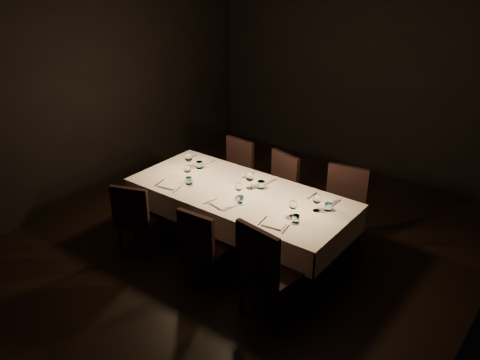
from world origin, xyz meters
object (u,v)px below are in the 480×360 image
Objects in this scene: chair_near_left at (136,216)px; chair_far_right at (343,206)px; chair_near_right at (267,268)px; chair_far_center at (278,187)px; chair_far_left at (235,170)px; chair_near_center at (203,244)px; dining_table at (240,197)px.

chair_far_right is at bearing -160.41° from chair_near_left.
chair_far_right reaches higher than chair_near_left.
chair_far_center is (-0.89, 1.54, -0.05)m from chair_near_right.
chair_near_right reaches higher than chair_far_left.
chair_far_center is (-0.08, 1.50, 0.02)m from chair_near_center.
chair_far_left is 1.61m from chair_far_right.
chair_far_right is at bearing 40.70° from dining_table.
chair_far_right is (0.88, 0.76, -0.15)m from dining_table.
chair_near_right is 1.13× the size of chair_far_left.
chair_near_left is 0.86× the size of chair_near_right.
chair_near_left is 1.01× the size of chair_near_center.
chair_near_right is 1.78m from chair_far_center.
chair_far_center reaches higher than dining_table.
chair_near_center is 0.86× the size of chair_near_right.
chair_near_center is 1.51m from chair_far_center.
dining_table is 2.57× the size of chair_far_right.
chair_near_right is (0.80, -0.04, 0.07)m from chair_near_center.
chair_near_left is (-0.87, -0.76, -0.19)m from dining_table.
chair_near_right is (0.89, -0.78, -0.12)m from dining_table.
chair_near_center is 0.97× the size of chair_far_left.
dining_table is 1.18m from chair_near_left.
chair_near_center is at bearing -126.81° from chair_far_right.
dining_table is 1.17m from chair_far_right.
chair_far_left is at bearing 168.09° from chair_far_right.
chair_far_center is at bearing -141.28° from chair_near_left.
chair_far_left reaches higher than chair_near_left.
dining_table is 1.13m from chair_far_left.
chair_near_left reaches higher than chair_near_center.
chair_far_center reaches higher than chair_near_center.
chair_near_center is 0.81m from chair_near_right.
chair_far_center is at bearing -51.81° from chair_near_right.
chair_far_right is (-0.01, 1.53, -0.02)m from chair_near_right.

